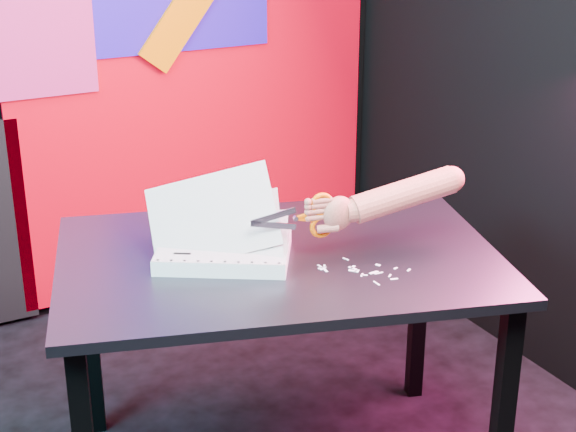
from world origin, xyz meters
TOP-DOWN VIEW (x-y plane):
  - room at (0.00, 0.00)m, footprint 3.01×3.01m
  - backdrop at (0.06, 1.46)m, footprint 2.88×0.05m
  - work_table at (0.33, 0.09)m, footprint 1.42×1.15m
  - printout_stack at (0.18, 0.14)m, footprint 0.45×0.42m
  - scissors at (0.41, 0.01)m, footprint 0.23×0.05m
  - hand_forearm at (0.63, -0.03)m, footprint 0.46×0.14m
  - paper_clippings at (0.47, -0.11)m, footprint 0.22×0.20m

SIDE VIEW (x-z plane):
  - work_table at x=0.33m, z-range 0.29..1.04m
  - paper_clippings at x=0.47m, z-range 0.75..0.75m
  - printout_stack at x=0.18m, z-range 0.64..0.92m
  - scissors at x=0.41m, z-range 0.81..0.95m
  - hand_forearm at x=0.63m, z-range 0.83..0.99m
  - backdrop at x=0.06m, z-range -0.08..2.00m
  - room at x=0.00m, z-range 0.00..2.71m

